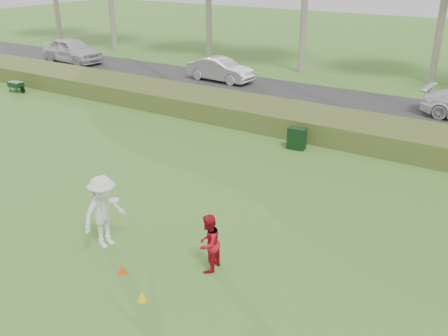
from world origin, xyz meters
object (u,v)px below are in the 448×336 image
Objects in this scene: cone_orange at (122,269)px; utility_cabinet at (297,138)px; player_red at (208,243)px; car_left at (72,50)px; player_white at (104,212)px; cone_yellow at (142,296)px; car_mid at (220,70)px.

cone_orange is 10.14m from utility_cabinet.
utility_cabinet is (-0.01, 10.13, 0.32)m from cone_orange.
player_red is 27.67m from car_left.
cone_orange is (-1.70, -1.27, -0.64)m from player_red.
player_white is at bearing -124.62° from car_left.
cone_orange is 0.94× the size of cone_yellow.
cone_orange is at bearing 153.90° from cone_yellow.
car_mid is at bearing 115.85° from cone_orange.
car_left is at bearing -131.00° from player_red.
car_left is (-19.61, 16.56, -0.10)m from player_white.
cone_yellow is at bearing -112.91° from player_white.
player_red is 19.88m from car_mid.
cone_yellow is (-0.60, -1.81, -0.63)m from player_red.
cone_yellow is (2.34, -1.28, -0.89)m from player_white.
car_mid is (-10.50, 16.88, -0.00)m from player_red.
player_red is 2.01m from cone_yellow.
utility_cabinet is 0.21× the size of car_mid.
player_white reaches higher than player_red.
car_mid reaches higher than cone_orange.
car_mid is (-7.56, 17.41, -0.26)m from player_white.
player_red is 1.71× the size of utility_cabinet.
player_white reaches higher than cone_yellow.
player_white reaches higher than utility_cabinet.
car_mid is (-8.79, 8.02, 0.31)m from utility_cabinet.
player_white reaches higher than car_mid.
cone_orange is at bearing -58.76° from player_red.
utility_cabinet is at bearing -1.75° from player_white.
car_left is (-20.85, 7.17, 0.47)m from utility_cabinet.
utility_cabinet is 0.18× the size of car_left.
cone_orange is (1.24, -0.74, -0.90)m from player_white.
player_white is 8.61× the size of cone_orange.
player_red is 0.36× the size of car_mid.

